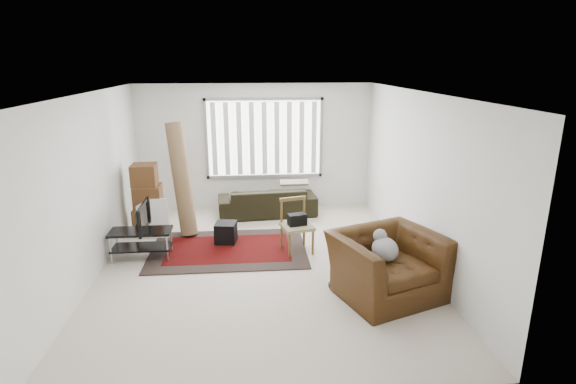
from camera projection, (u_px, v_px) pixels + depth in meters
name	position (u px, v px, depth m)	size (l,w,h in m)	color
room	(261.00, 151.00, 7.19)	(6.00, 6.02, 2.71)	beige
persian_rug	(229.00, 249.00, 7.76)	(2.66, 1.78, 0.02)	black
tv_stand	(141.00, 238.00, 7.34)	(0.99, 0.44, 0.49)	black
tv	(139.00, 217.00, 7.24)	(0.80, 0.10, 0.46)	black
subwoofer	(226.00, 232.00, 8.01)	(0.36, 0.36, 0.36)	black
moving_boxes	(148.00, 202.00, 8.39)	(0.55, 0.51, 1.32)	#56361B
white_flatpack	(153.00, 218.00, 8.22)	(0.58, 0.08, 0.73)	silver
rolled_rug	(182.00, 179.00, 8.27)	(0.31, 0.31, 2.08)	brown
sofa	(267.00, 197.00, 9.44)	(2.03, 0.88, 0.78)	black
side_chair	(297.00, 223.00, 7.58)	(0.59, 0.59, 0.91)	#827655
armchair	(387.00, 261.00, 6.15)	(1.69, 1.59, 1.01)	#3E230C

